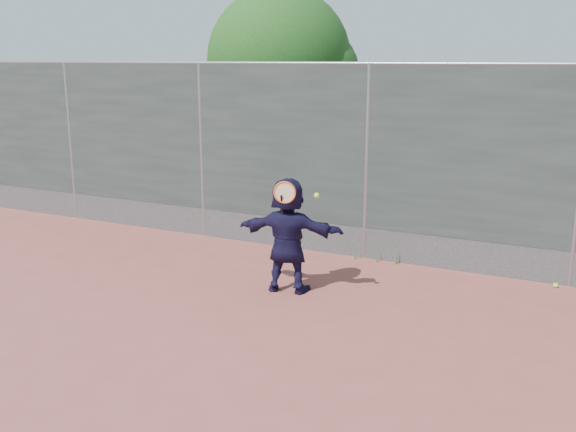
% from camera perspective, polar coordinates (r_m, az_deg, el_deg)
% --- Properties ---
extents(ground, '(80.00, 80.00, 0.00)m').
position_cam_1_polar(ground, '(7.25, -2.63, -11.23)').
color(ground, '#9E4C42').
rests_on(ground, ground).
extents(player, '(1.51, 0.69, 1.56)m').
position_cam_1_polar(player, '(8.55, -0.00, -1.70)').
color(player, '#181336').
rests_on(player, ground).
extents(ball_ground, '(0.07, 0.07, 0.07)m').
position_cam_1_polar(ball_ground, '(9.61, 22.70, -5.71)').
color(ball_ground, '#BFF436').
rests_on(ball_ground, ground).
extents(fence, '(20.00, 0.06, 3.03)m').
position_cam_1_polar(fence, '(9.90, 7.02, 5.08)').
color(fence, '#38423D').
rests_on(fence, ground).
extents(swing_action, '(0.66, 0.19, 0.51)m').
position_cam_1_polar(swing_action, '(8.19, -0.03, 1.96)').
color(swing_action, orange).
rests_on(swing_action, ground).
extents(tree_left, '(3.15, 3.00, 4.53)m').
position_cam_1_polar(tree_left, '(13.70, -0.09, 13.28)').
color(tree_left, '#382314').
rests_on(tree_left, ground).
extents(weed_clump, '(0.68, 0.07, 0.30)m').
position_cam_1_polar(weed_clump, '(10.02, 8.15, -3.35)').
color(weed_clump, '#387226').
rests_on(weed_clump, ground).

